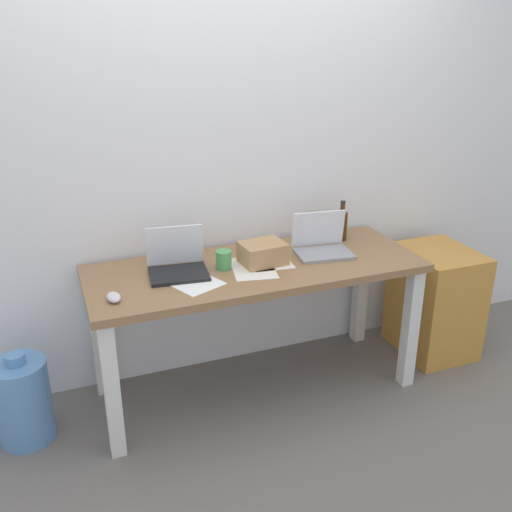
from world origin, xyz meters
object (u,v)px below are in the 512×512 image
object	(u,v)px
desk	(256,284)
coffee_mug	(224,260)
water_cooler_jug	(23,400)
computer_mouse	(114,297)
cardboard_box	(263,253)
filing_cabinet	(434,301)
beer_bottle	(342,225)
laptop_left	(177,264)
laptop_right	(322,245)

from	to	relation	value
desk	coffee_mug	xyz separation A→B (m)	(-0.17, 0.02, 0.16)
water_cooler_jug	coffee_mug	bearing A→B (deg)	0.30
computer_mouse	cardboard_box	distance (m)	0.80
desk	cardboard_box	xyz separation A→B (m)	(0.04, 0.01, 0.16)
cardboard_box	filing_cabinet	world-z (taller)	cardboard_box
beer_bottle	desk	bearing A→B (deg)	-163.45
laptop_left	coffee_mug	xyz separation A→B (m)	(0.23, -0.03, 0.00)
laptop_left	coffee_mug	world-z (taller)	laptop_left
coffee_mug	filing_cabinet	xyz separation A→B (m)	(1.33, -0.01, -0.46)
desk	computer_mouse	size ratio (longest dim) A/B	17.21
computer_mouse	coffee_mug	bearing A→B (deg)	12.15
water_cooler_jug	filing_cabinet	xyz separation A→B (m)	(2.36, -0.01, 0.11)
beer_bottle	filing_cabinet	world-z (taller)	beer_bottle
desk	laptop_left	xyz separation A→B (m)	(-0.40, 0.05, 0.15)
laptop_left	cardboard_box	size ratio (longest dim) A/B	1.39
laptop_right	computer_mouse	bearing A→B (deg)	-170.85
desk	computer_mouse	world-z (taller)	computer_mouse
computer_mouse	laptop_left	bearing A→B (deg)	26.23
cardboard_box	computer_mouse	bearing A→B (deg)	-168.32
coffee_mug	filing_cabinet	size ratio (longest dim) A/B	0.15
desk	coffee_mug	world-z (taller)	coffee_mug
laptop_left	beer_bottle	world-z (taller)	beer_bottle
laptop_left	water_cooler_jug	world-z (taller)	laptop_left
desk	computer_mouse	xyz separation A→B (m)	(-0.74, -0.15, 0.12)
desk	laptop_right	xyz separation A→B (m)	(0.39, 0.03, 0.16)
laptop_right	computer_mouse	xyz separation A→B (m)	(-1.13, -0.18, -0.03)
water_cooler_jug	laptop_left	bearing A→B (deg)	2.71
filing_cabinet	laptop_right	bearing A→B (deg)	178.10
beer_bottle	coffee_mug	xyz separation A→B (m)	(-0.76, -0.16, -0.04)
laptop_right	water_cooler_jug	bearing A→B (deg)	-179.36
laptop_right	water_cooler_jug	world-z (taller)	laptop_right
laptop_left	laptop_right	xyz separation A→B (m)	(0.79, -0.02, 0.00)
coffee_mug	laptop_left	bearing A→B (deg)	171.99
desk	laptop_right	distance (m)	0.42
laptop_right	desk	bearing A→B (deg)	-175.82
cardboard_box	coffee_mug	size ratio (longest dim) A/B	2.34
beer_bottle	coffee_mug	bearing A→B (deg)	-168.15
laptop_right	coffee_mug	world-z (taller)	laptop_right
water_cooler_jug	desk	bearing A→B (deg)	-0.52
laptop_left	cardboard_box	world-z (taller)	laptop_left
laptop_right	cardboard_box	size ratio (longest dim) A/B	1.43
desk	coffee_mug	bearing A→B (deg)	174.50
coffee_mug	water_cooler_jug	bearing A→B (deg)	-179.70
computer_mouse	filing_cabinet	world-z (taller)	computer_mouse
cardboard_box	filing_cabinet	size ratio (longest dim) A/B	0.34
desk	cardboard_box	bearing A→B (deg)	10.85
beer_bottle	water_cooler_jug	bearing A→B (deg)	-174.75
laptop_right	beer_bottle	distance (m)	0.25
computer_mouse	water_cooler_jug	size ratio (longest dim) A/B	0.21
laptop_left	computer_mouse	distance (m)	0.40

